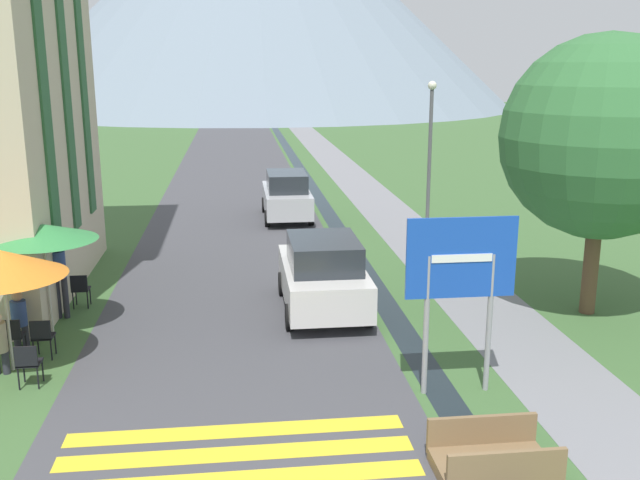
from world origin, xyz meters
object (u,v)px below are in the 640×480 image
at_px(road_sign, 461,276).
at_px(tree_by_path, 603,137).
at_px(parked_car_near, 323,274).
at_px(streetlamp, 430,149).
at_px(footbridge, 493,459).
at_px(cafe_chair_near_right, 42,335).
at_px(cafe_umbrella_middle_green, 43,232).
at_px(cafe_umbrella_front_orange, 1,264).
at_px(cafe_chair_nearest, 28,362).
at_px(cafe_chair_near_left, 12,334).
at_px(person_standing_terrace, 59,274).
at_px(person_seated_near, 19,316).
at_px(parked_car_far, 287,195).
at_px(cafe_chair_far_right, 80,288).

height_order(road_sign, tree_by_path, tree_by_path).
bearing_deg(parked_car_near, streetlamp, 56.22).
relative_size(footbridge, cafe_chair_near_right, 2.00).
distance_m(cafe_chair_near_right, cafe_umbrella_middle_green, 2.35).
distance_m(cafe_umbrella_front_orange, cafe_umbrella_middle_green, 2.03).
height_order(cafe_chair_nearest, tree_by_path, tree_by_path).
distance_m(parked_car_near, cafe_chair_near_left, 6.91).
xyz_separation_m(parked_car_near, cafe_umbrella_front_orange, (-6.42, -2.71, 1.25)).
xyz_separation_m(footbridge, person_standing_terrace, (-7.73, 7.49, 0.84)).
height_order(parked_car_near, tree_by_path, tree_by_path).
bearing_deg(cafe_chair_near_right, person_seated_near, 134.54).
bearing_deg(cafe_chair_near_left, person_standing_terrace, 78.70).
distance_m(person_seated_near, person_standing_terrace, 1.77).
distance_m(cafe_chair_nearest, cafe_umbrella_middle_green, 3.37).
height_order(cafe_chair_near_right, streetlamp, streetlamp).
distance_m(parked_car_far, cafe_chair_near_left, 14.21).
relative_size(parked_car_near, cafe_chair_far_right, 4.73).
bearing_deg(parked_car_far, cafe_chair_near_left, -117.01).
height_order(cafe_chair_near_right, tree_by_path, tree_by_path).
bearing_deg(cafe_umbrella_middle_green, cafe_chair_near_right, -82.59).
relative_size(streetlamp, tree_by_path, 0.81).
relative_size(parked_car_near, cafe_chair_nearest, 4.73).
bearing_deg(tree_by_path, cafe_umbrella_middle_green, 179.19).
bearing_deg(streetlamp, cafe_chair_nearest, -135.54).
bearing_deg(cafe_umbrella_middle_green, tree_by_path, -0.81).
relative_size(footbridge, streetlamp, 0.32).
relative_size(road_sign, cafe_chair_far_right, 3.82).
xyz_separation_m(person_standing_terrace, tree_by_path, (12.40, -1.07, 3.12)).
bearing_deg(cafe_umbrella_middle_green, cafe_chair_nearest, -84.39).
distance_m(cafe_chair_nearest, cafe_chair_near_left, 1.60).
distance_m(cafe_chair_far_right, person_seated_near, 2.47).
xyz_separation_m(parked_car_far, streetlamp, (4.40, -4.13, 2.20)).
distance_m(cafe_chair_nearest, streetlamp, 14.47).
bearing_deg(cafe_chair_near_right, cafe_chair_near_left, 173.61).
xyz_separation_m(cafe_chair_nearest, tree_by_path, (12.15, 2.68, 3.67)).
relative_size(cafe_chair_near_left, cafe_umbrella_middle_green, 0.35).
bearing_deg(cafe_chair_far_right, cafe_umbrella_middle_green, -94.93).
bearing_deg(person_standing_terrace, cafe_umbrella_front_orange, -95.87).
xyz_separation_m(cafe_chair_nearest, person_standing_terrace, (-0.25, 3.75, 0.55)).
height_order(parked_car_far, cafe_chair_near_left, parked_car_far).
bearing_deg(parked_car_near, person_standing_terrace, 178.20).
bearing_deg(parked_car_far, tree_by_path, -60.76).
height_order(parked_car_near, cafe_chair_near_right, parked_car_near).
distance_m(cafe_chair_nearest, person_seated_near, 2.22).
xyz_separation_m(parked_car_near, cafe_umbrella_middle_green, (-6.15, -0.70, 1.37)).
distance_m(cafe_chair_far_right, cafe_umbrella_front_orange, 3.99).
height_order(cafe_chair_far_right, person_standing_terrace, person_standing_terrace).
bearing_deg(cafe_chair_far_right, cafe_chair_near_right, -85.83).
distance_m(footbridge, cafe_chair_far_right, 11.05).
distance_m(cafe_chair_near_right, cafe_chair_near_left, 0.62).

